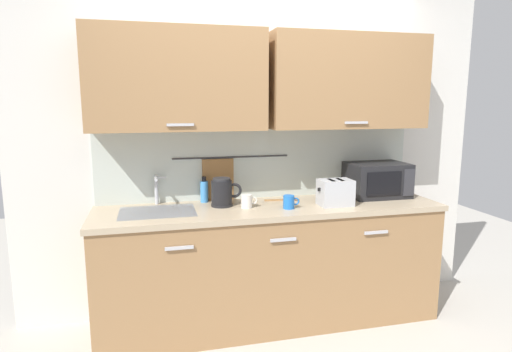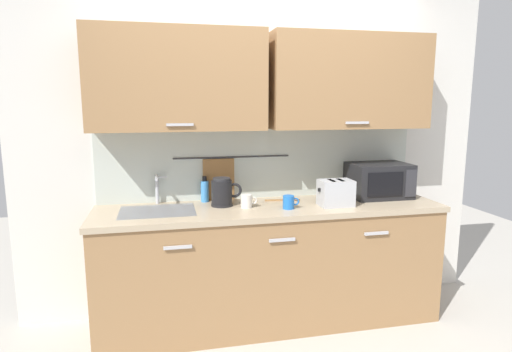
% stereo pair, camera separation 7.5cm
% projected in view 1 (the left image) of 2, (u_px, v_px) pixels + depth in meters
% --- Properties ---
extents(ground, '(8.00, 8.00, 0.00)m').
position_uv_depth(ground, '(282.00, 340.00, 3.01)').
color(ground, '#B7B2A8').
extents(counter_unit, '(2.53, 0.64, 0.90)m').
position_uv_depth(counter_unit, '(269.00, 263.00, 3.22)').
color(counter_unit, '#997047').
rests_on(counter_unit, ground).
extents(back_wall_assembly, '(3.70, 0.41, 2.50)m').
position_uv_depth(back_wall_assembly, '(263.00, 119.00, 3.26)').
color(back_wall_assembly, silver).
rests_on(back_wall_assembly, ground).
extents(sink_faucet, '(0.09, 0.17, 0.22)m').
position_uv_depth(sink_faucet, '(157.00, 186.00, 3.15)').
color(sink_faucet, '#B2B5BA').
rests_on(sink_faucet, counter_unit).
extents(microwave, '(0.46, 0.35, 0.27)m').
position_uv_depth(microwave, '(377.00, 180.00, 3.44)').
color(microwave, black).
rests_on(microwave, counter_unit).
extents(electric_kettle, '(0.23, 0.16, 0.21)m').
position_uv_depth(electric_kettle, '(222.00, 192.00, 3.12)').
color(electric_kettle, black).
rests_on(electric_kettle, counter_unit).
extents(dish_soap_bottle, '(0.06, 0.06, 0.20)m').
position_uv_depth(dish_soap_bottle, '(204.00, 191.00, 3.25)').
color(dish_soap_bottle, '#3F8CD8').
rests_on(dish_soap_bottle, counter_unit).
extents(mug_near_sink, '(0.12, 0.08, 0.09)m').
position_uv_depth(mug_near_sink, '(247.00, 201.00, 3.08)').
color(mug_near_sink, silver).
rests_on(mug_near_sink, counter_unit).
extents(toaster, '(0.26, 0.17, 0.19)m').
position_uv_depth(toaster, '(335.00, 192.00, 3.14)').
color(toaster, '#B7BABF').
rests_on(toaster, counter_unit).
extents(mug_by_kettle, '(0.12, 0.08, 0.09)m').
position_uv_depth(mug_by_kettle, '(289.00, 202.00, 3.05)').
color(mug_by_kettle, blue).
rests_on(mug_by_kettle, counter_unit).
extents(wooden_spoon, '(0.28, 0.06, 0.01)m').
position_uv_depth(wooden_spoon, '(286.00, 200.00, 3.31)').
color(wooden_spoon, '#9E7042').
rests_on(wooden_spoon, counter_unit).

